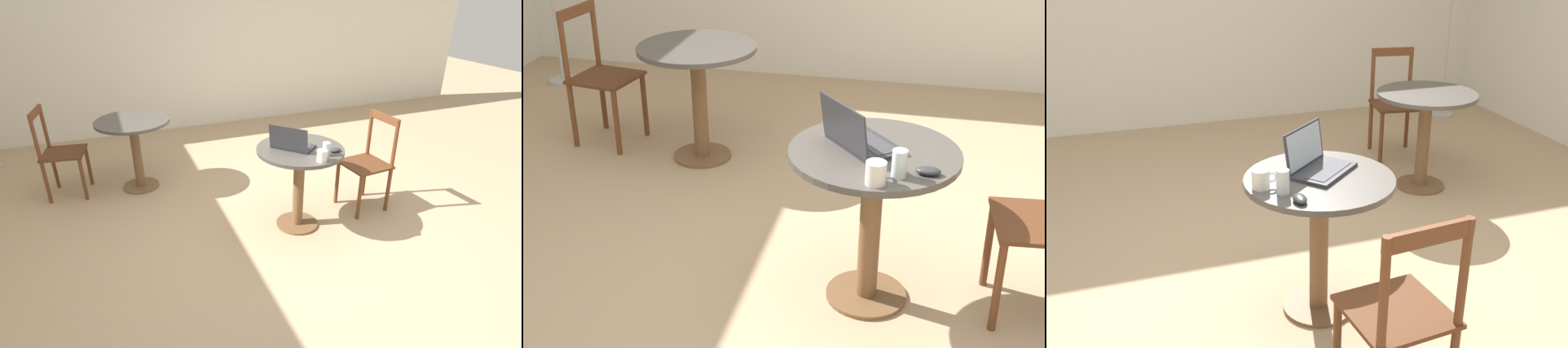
# 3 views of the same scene
# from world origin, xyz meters

# --- Properties ---
(ground_plane) EXTENTS (16.00, 16.00, 0.00)m
(ground_plane) POSITION_xyz_m (0.00, 0.00, 0.00)
(ground_plane) COLOR tan
(cafe_table_near) EXTENTS (0.74, 0.74, 0.75)m
(cafe_table_near) POSITION_xyz_m (0.17, -0.19, 0.56)
(cafe_table_near) COLOR brown
(cafe_table_near) RESTS_ON ground_plane
(cafe_table_mid) EXTENTS (0.74, 0.74, 0.75)m
(cafe_table_mid) POSITION_xyz_m (1.46, 1.04, 0.56)
(cafe_table_mid) COLOR brown
(cafe_table_mid) RESTS_ON ground_plane
(chair_mid_back) EXTENTS (0.45, 0.45, 0.92)m
(chair_mid_back) POSITION_xyz_m (1.58, 1.77, 0.46)
(chair_mid_back) COLOR brown
(chair_mid_back) RESTS_ON ground_plane
(laptop) EXTENTS (0.41, 0.40, 0.22)m
(laptop) POSITION_xyz_m (0.19, -0.12, 0.80)
(laptop) COLOR #2D2D33
(laptop) RESTS_ON cafe_table_near
(mouse) EXTENTS (0.06, 0.10, 0.03)m
(mouse) POSITION_xyz_m (-0.00, -0.43, 0.77)
(mouse) COLOR #2D2D33
(mouse) RESTS_ON cafe_table_near
(mug) EXTENTS (0.12, 0.08, 0.09)m
(mug) POSITION_xyz_m (-0.12, -0.23, 0.80)
(mug) COLOR silver
(mug) RESTS_ON cafe_table_near
(drinking_glass) EXTENTS (0.06, 0.06, 0.11)m
(drinking_glass) POSITION_xyz_m (-0.04, -0.31, 0.81)
(drinking_glass) COLOR silver
(drinking_glass) RESTS_ON cafe_table_near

